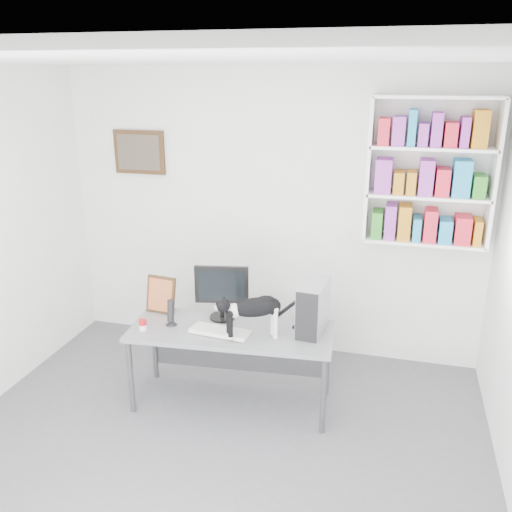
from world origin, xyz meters
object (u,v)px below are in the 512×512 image
(leaning_print, at_px, (161,294))
(cat, at_px, (254,318))
(soup_can, at_px, (143,325))
(desk, at_px, (232,366))
(pc_tower, at_px, (313,307))
(speaker, at_px, (171,312))
(bookshelf, at_px, (430,172))
(monitor, at_px, (222,292))
(keyboard, at_px, (220,331))

(leaning_print, distance_m, cat, 0.94)
(soup_can, bearing_deg, leaning_print, 90.12)
(desk, xyz_separation_m, leaning_print, (-0.68, 0.17, 0.50))
(leaning_print, bearing_deg, pc_tower, 5.26)
(speaker, bearing_deg, bookshelf, 23.13)
(monitor, distance_m, leaning_print, 0.55)
(desk, xyz_separation_m, soup_can, (-0.68, -0.19, 0.38))
(leaning_print, bearing_deg, monitor, 7.33)
(speaker, height_order, leaning_print, leaning_print)
(bookshelf, xyz_separation_m, cat, (-1.23, -1.06, -0.99))
(desk, distance_m, keyboard, 0.37)
(monitor, relative_size, leaning_print, 1.44)
(cat, bearing_deg, leaning_print, 134.00)
(keyboard, relative_size, cat, 0.82)
(speaker, bearing_deg, leaning_print, 125.69)
(cat, bearing_deg, soup_can, 156.66)
(bookshelf, xyz_separation_m, monitor, (-1.58, -0.78, -0.94))
(pc_tower, relative_size, cat, 0.71)
(bookshelf, relative_size, monitor, 2.62)
(pc_tower, bearing_deg, bookshelf, 49.77)
(pc_tower, bearing_deg, desk, -162.25)
(leaning_print, bearing_deg, speaker, -43.70)
(monitor, bearing_deg, speaker, -158.89)
(bookshelf, xyz_separation_m, desk, (-1.45, -0.96, -1.51))
(monitor, bearing_deg, cat, -50.04)
(keyboard, bearing_deg, speaker, 179.77)
(bookshelf, bearing_deg, cat, -139.10)
(soup_can, bearing_deg, pc_tower, 14.47)
(desk, height_order, keyboard, keyboard)
(monitor, relative_size, keyboard, 1.00)
(desk, distance_m, leaning_print, 0.86)
(soup_can, relative_size, cat, 0.15)
(leaning_print, bearing_deg, bookshelf, 26.68)
(cat, bearing_deg, pc_tower, 2.32)
(pc_tower, bearing_deg, monitor, -177.76)
(keyboard, bearing_deg, leaning_print, 162.46)
(keyboard, bearing_deg, desk, 61.86)
(desk, height_order, soup_can, soup_can)
(monitor, bearing_deg, desk, -64.66)
(bookshelf, bearing_deg, speaker, -152.63)
(monitor, relative_size, soup_can, 5.32)
(monitor, bearing_deg, pc_tower, -13.62)
(bookshelf, xyz_separation_m, leaning_print, (-2.13, -0.79, -1.01))
(monitor, xyz_separation_m, leaning_print, (-0.55, -0.01, -0.07))
(pc_tower, height_order, cat, pc_tower)
(desk, xyz_separation_m, pc_tower, (0.63, 0.15, 0.54))
(monitor, bearing_deg, leaning_print, 169.92)
(bookshelf, distance_m, cat, 1.90)
(bookshelf, height_order, desk, bookshelf)
(leaning_print, bearing_deg, cat, -10.73)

